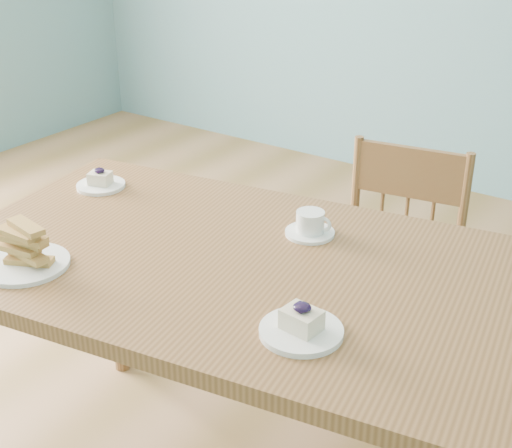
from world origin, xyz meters
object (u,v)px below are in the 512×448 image
at_px(cheesecake_plate_near, 301,326).
at_px(cheesecake_plate_far, 101,182).
at_px(dining_table, 241,288).
at_px(biscotti_plate, 23,253).
at_px(coffee_cup, 310,225).
at_px(dining_chair, 391,279).

height_order(cheesecake_plate_near, cheesecake_plate_far, cheesecake_plate_near).
relative_size(dining_table, cheesecake_plate_far, 11.00).
relative_size(cheesecake_plate_near, cheesecake_plate_far, 1.19).
height_order(cheesecake_plate_far, biscotti_plate, biscotti_plate).
bearing_deg(dining_table, coffee_cup, 63.10).
bearing_deg(coffee_cup, cheesecake_plate_near, -69.55).
relative_size(dining_table, coffee_cup, 12.32).
distance_m(dining_chair, cheesecake_plate_far, 0.93).
height_order(dining_chair, cheesecake_plate_far, dining_chair).
xyz_separation_m(cheesecake_plate_near, biscotti_plate, (-0.66, -0.13, 0.02)).
height_order(dining_table, cheesecake_plate_far, cheesecake_plate_far).
relative_size(cheesecake_plate_far, coffee_cup, 1.12).
bearing_deg(biscotti_plate, coffee_cup, 48.36).
bearing_deg(dining_chair, biscotti_plate, -126.00).
distance_m(dining_table, coffee_cup, 0.24).
bearing_deg(coffee_cup, biscotti_plate, -139.59).
bearing_deg(coffee_cup, dining_table, -115.84).
bearing_deg(coffee_cup, dining_chair, 76.99).
bearing_deg(biscotti_plate, cheesecake_plate_near, 11.08).
xyz_separation_m(dining_chair, coffee_cup, (-0.04, -0.45, 0.36)).
bearing_deg(biscotti_plate, cheesecake_plate_far, 114.64).
xyz_separation_m(dining_chair, cheesecake_plate_near, (0.17, -0.83, 0.35)).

